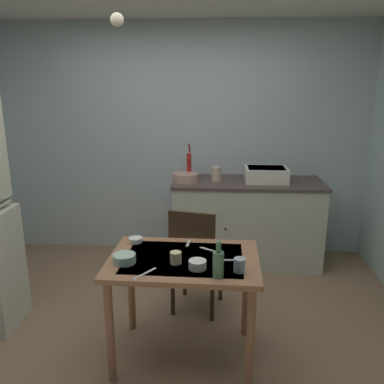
{
  "coord_description": "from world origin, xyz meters",
  "views": [
    {
      "loc": [
        0.41,
        -2.66,
        1.91
      ],
      "look_at": [
        0.23,
        0.25,
        1.11
      ],
      "focal_mm": 37.57,
      "sensor_mm": 36.0,
      "label": 1
    }
  ],
  "objects_px": {
    "mixing_bowl_counter": "(186,177)",
    "teacup_mint": "(176,258)",
    "chair_far_side": "(195,258)",
    "serving_bowl_wide": "(124,258)",
    "sink_basin": "(266,174)",
    "dining_table": "(184,273)",
    "hand_pump": "(189,164)",
    "glass_bottle": "(218,263)"
  },
  "relations": [
    {
      "from": "hand_pump",
      "to": "chair_far_side",
      "type": "bearing_deg",
      "value": -83.3
    },
    {
      "from": "sink_basin",
      "to": "serving_bowl_wide",
      "type": "distance_m",
      "value": 2.08
    },
    {
      "from": "sink_basin",
      "to": "serving_bowl_wide",
      "type": "height_order",
      "value": "sink_basin"
    },
    {
      "from": "mixing_bowl_counter",
      "to": "serving_bowl_wide",
      "type": "height_order",
      "value": "mixing_bowl_counter"
    },
    {
      "from": "serving_bowl_wide",
      "to": "mixing_bowl_counter",
      "type": "bearing_deg",
      "value": 80.78
    },
    {
      "from": "sink_basin",
      "to": "serving_bowl_wide",
      "type": "bearing_deg",
      "value": -122.62
    },
    {
      "from": "hand_pump",
      "to": "teacup_mint",
      "type": "distance_m",
      "value": 1.8
    },
    {
      "from": "hand_pump",
      "to": "glass_bottle",
      "type": "xyz_separation_m",
      "value": [
        0.31,
        -1.95,
        -0.22
      ]
    },
    {
      "from": "hand_pump",
      "to": "dining_table",
      "type": "height_order",
      "value": "hand_pump"
    },
    {
      "from": "glass_bottle",
      "to": "mixing_bowl_counter",
      "type": "bearing_deg",
      "value": 100.44
    },
    {
      "from": "dining_table",
      "to": "serving_bowl_wide",
      "type": "relative_size",
      "value": 6.87
    },
    {
      "from": "dining_table",
      "to": "serving_bowl_wide",
      "type": "xyz_separation_m",
      "value": [
        -0.38,
        -0.1,
        0.14
      ]
    },
    {
      "from": "hand_pump",
      "to": "teacup_mint",
      "type": "xyz_separation_m",
      "value": [
        0.04,
        -1.77,
        -0.27
      ]
    },
    {
      "from": "hand_pump",
      "to": "mixing_bowl_counter",
      "type": "xyz_separation_m",
      "value": [
        -0.03,
        -0.1,
        -0.13
      ]
    },
    {
      "from": "mixing_bowl_counter",
      "to": "dining_table",
      "type": "xyz_separation_m",
      "value": [
        0.11,
        -1.59,
        -0.3
      ]
    },
    {
      "from": "sink_basin",
      "to": "teacup_mint",
      "type": "distance_m",
      "value": 1.9
    },
    {
      "from": "teacup_mint",
      "to": "glass_bottle",
      "type": "relative_size",
      "value": 0.34
    },
    {
      "from": "mixing_bowl_counter",
      "to": "dining_table",
      "type": "distance_m",
      "value": 1.63
    },
    {
      "from": "mixing_bowl_counter",
      "to": "chair_far_side",
      "type": "xyz_separation_m",
      "value": [
        0.16,
        -1.01,
        -0.46
      ]
    },
    {
      "from": "sink_basin",
      "to": "dining_table",
      "type": "xyz_separation_m",
      "value": [
        -0.73,
        -1.64,
        -0.34
      ]
    },
    {
      "from": "glass_bottle",
      "to": "serving_bowl_wide",
      "type": "bearing_deg",
      "value": 165.32
    },
    {
      "from": "hand_pump",
      "to": "serving_bowl_wide",
      "type": "relative_size",
      "value": 2.6
    },
    {
      "from": "mixing_bowl_counter",
      "to": "glass_bottle",
      "type": "relative_size",
      "value": 1.14
    },
    {
      "from": "mixing_bowl_counter",
      "to": "teacup_mint",
      "type": "xyz_separation_m",
      "value": [
        0.07,
        -1.68,
        -0.15
      ]
    },
    {
      "from": "sink_basin",
      "to": "teacup_mint",
      "type": "xyz_separation_m",
      "value": [
        -0.78,
        -1.73,
        -0.18
      ]
    },
    {
      "from": "mixing_bowl_counter",
      "to": "teacup_mint",
      "type": "bearing_deg",
      "value": -87.78
    },
    {
      "from": "dining_table",
      "to": "glass_bottle",
      "type": "xyz_separation_m",
      "value": [
        0.23,
        -0.26,
        0.2
      ]
    },
    {
      "from": "chair_far_side",
      "to": "glass_bottle",
      "type": "bearing_deg",
      "value": -77.75
    },
    {
      "from": "dining_table",
      "to": "sink_basin",
      "type": "bearing_deg",
      "value": 66.01
    },
    {
      "from": "mixing_bowl_counter",
      "to": "teacup_mint",
      "type": "distance_m",
      "value": 1.69
    },
    {
      "from": "hand_pump",
      "to": "sink_basin",
      "type": "bearing_deg",
      "value": -3.19
    },
    {
      "from": "dining_table",
      "to": "glass_bottle",
      "type": "height_order",
      "value": "glass_bottle"
    },
    {
      "from": "hand_pump",
      "to": "mixing_bowl_counter",
      "type": "distance_m",
      "value": 0.16
    },
    {
      "from": "mixing_bowl_counter",
      "to": "serving_bowl_wide",
      "type": "relative_size",
      "value": 1.76
    },
    {
      "from": "sink_basin",
      "to": "glass_bottle",
      "type": "height_order",
      "value": "sink_basin"
    },
    {
      "from": "hand_pump",
      "to": "mixing_bowl_counter",
      "type": "height_order",
      "value": "hand_pump"
    },
    {
      "from": "sink_basin",
      "to": "hand_pump",
      "type": "height_order",
      "value": "hand_pump"
    },
    {
      "from": "hand_pump",
      "to": "chair_far_side",
      "type": "relative_size",
      "value": 0.42
    },
    {
      "from": "dining_table",
      "to": "chair_far_side",
      "type": "distance_m",
      "value": 0.61
    },
    {
      "from": "mixing_bowl_counter",
      "to": "glass_bottle",
      "type": "bearing_deg",
      "value": -79.56
    },
    {
      "from": "glass_bottle",
      "to": "hand_pump",
      "type": "bearing_deg",
      "value": 99.13
    },
    {
      "from": "mixing_bowl_counter",
      "to": "serving_bowl_wide",
      "type": "xyz_separation_m",
      "value": [
        -0.27,
        -1.69,
        -0.16
      ]
    }
  ]
}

